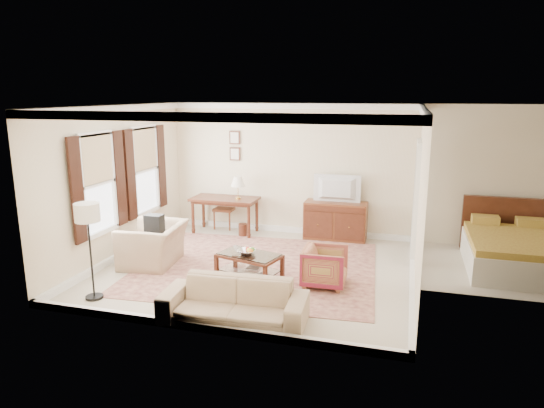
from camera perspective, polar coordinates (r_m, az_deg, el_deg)
The scene contains 21 objects.
room_shell at distance 8.33m, azimuth -1.91°, elevation 8.52°, with size 5.51×5.01×2.91m.
annex_bedroom at distance 9.68m, azimuth 26.88°, elevation -5.15°, with size 3.00×2.70×2.90m.
window_front at distance 9.05m, azimuth -19.80°, elevation 2.23°, with size 0.12×1.56×1.80m, color #CCB284, non-canonical shape.
window_rear at distance 10.37m, azimuth -14.71°, elevation 3.86°, with size 0.12×1.56×1.80m, color #CCB284, non-canonical shape.
doorway at distance 9.63m, azimuth 16.54°, elevation 0.19°, with size 0.10×1.12×2.25m, color white, non-canonical shape.
rug at distance 8.94m, azimuth -1.86°, elevation -7.40°, with size 4.26×3.65×0.01m, color maroon.
writing_desk at distance 10.96m, azimuth -5.57°, elevation 0.18°, with size 1.48×0.74×0.81m.
desk_chair at distance 11.37m, azimuth -5.60°, elevation -0.26°, with size 0.45×0.45×1.05m, color brown, non-canonical shape.
desk_lamp at distance 10.78m, azimuth -4.03°, elevation 1.94°, with size 0.32×0.32×0.50m, color silver, non-canonical shape.
framed_prints at distance 11.13m, azimuth -4.40°, elevation 6.87°, with size 0.25×0.04×0.68m, color #512517, non-canonical shape.
sideboard at distance 10.58m, azimuth 7.48°, elevation -1.95°, with size 1.34×0.51×0.82m, color brown.
tv at distance 10.37m, azimuth 7.60°, elevation 2.79°, with size 0.96×0.55×0.13m, color black.
coffee_table at distance 8.32m, azimuth -2.69°, elevation -6.55°, with size 1.17×0.87×0.44m.
fruit_bowl at distance 8.26m, azimuth -3.03°, elevation -5.55°, with size 0.42×0.42×0.10m, color silver.
book_a at distance 8.49m, azimuth -2.79°, elevation -7.31°, with size 0.28×0.04×0.38m, color brown.
book_b at distance 8.16m, azimuth -1.81°, elevation -8.20°, with size 0.28×0.03×0.38m, color brown.
striped_armchair at distance 8.06m, azimuth 6.24°, elevation -7.12°, with size 0.70×0.65×0.72m, color maroon.
club_armchair at distance 9.20m, azimuth -13.82°, elevation -3.85°, with size 1.17×0.76×1.03m, color tan.
backpack at distance 9.14m, azimuth -13.67°, elevation -2.33°, with size 0.32×0.22×0.40m, color black.
sofa at distance 6.81m, azimuth -4.53°, elevation -10.66°, with size 2.01×0.59×0.79m, color tan.
floor_lamp at distance 7.75m, azimuth -20.87°, elevation -1.72°, with size 0.37×0.37×1.52m.
Camera 1 is at (2.53, -7.91, 3.12)m, focal length 32.00 mm.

